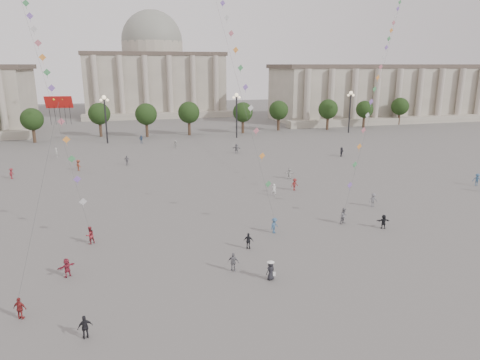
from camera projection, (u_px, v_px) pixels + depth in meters
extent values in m
plane|color=#514E4C|center=(272.00, 284.00, 34.54)|extent=(360.00, 360.00, 0.00)
cube|color=gray|center=(395.00, 93.00, 139.64)|extent=(80.00, 22.00, 16.00)
cube|color=#4C4138|center=(398.00, 66.00, 137.40)|extent=(81.60, 22.44, 1.20)
cube|color=gray|center=(418.00, 120.00, 129.34)|extent=(84.00, 4.00, 2.00)
cube|color=gray|center=(155.00, 85.00, 153.23)|extent=(46.00, 30.00, 20.00)
cube|color=#4C4138|center=(153.00, 54.00, 150.46)|extent=(46.92, 30.60, 1.20)
cube|color=gray|center=(160.00, 116.00, 139.72)|extent=(48.30, 4.00, 2.00)
cylinder|color=gray|center=(153.00, 49.00, 149.96)|extent=(21.00, 21.00, 5.00)
sphere|color=gray|center=(152.00, 41.00, 149.31)|extent=(21.00, 21.00, 21.00)
cylinder|color=#322419|center=(41.00, 133.00, 99.44)|extent=(0.70, 0.70, 3.52)
sphere|color=black|center=(39.00, 117.00, 98.48)|extent=(5.12, 5.12, 5.12)
cylinder|color=#322419|center=(95.00, 131.00, 102.41)|extent=(0.70, 0.70, 3.52)
sphere|color=black|center=(94.00, 115.00, 101.45)|extent=(5.12, 5.12, 5.12)
cylinder|color=#322419|center=(146.00, 129.00, 105.38)|extent=(0.70, 0.70, 3.52)
sphere|color=black|center=(145.00, 114.00, 104.41)|extent=(5.12, 5.12, 5.12)
cylinder|color=#322419|center=(194.00, 127.00, 108.34)|extent=(0.70, 0.70, 3.52)
sphere|color=black|center=(194.00, 113.00, 107.38)|extent=(5.12, 5.12, 5.12)
cylinder|color=#322419|center=(240.00, 126.00, 111.31)|extent=(0.70, 0.70, 3.52)
sphere|color=black|center=(240.00, 111.00, 110.35)|extent=(5.12, 5.12, 5.12)
cylinder|color=#322419|center=(283.00, 124.00, 114.28)|extent=(0.70, 0.70, 3.52)
sphere|color=black|center=(284.00, 110.00, 113.32)|extent=(5.12, 5.12, 5.12)
cylinder|color=#322419|center=(325.00, 122.00, 117.25)|extent=(0.70, 0.70, 3.52)
sphere|color=black|center=(325.00, 109.00, 116.29)|extent=(5.12, 5.12, 5.12)
cylinder|color=#322419|center=(364.00, 121.00, 120.22)|extent=(0.70, 0.70, 3.52)
sphere|color=black|center=(365.00, 108.00, 119.26)|extent=(5.12, 5.12, 5.12)
cylinder|color=#322419|center=(401.00, 120.00, 123.18)|extent=(0.70, 0.70, 3.52)
sphere|color=black|center=(402.00, 107.00, 122.22)|extent=(5.12, 5.12, 5.12)
cylinder|color=#262628|center=(106.00, 121.00, 94.84)|extent=(0.36, 0.36, 10.00)
sphere|color=#FFE5B2|center=(104.00, 97.00, 93.48)|extent=(0.90, 0.90, 0.90)
sphere|color=#FFE5B2|center=(101.00, 100.00, 93.46)|extent=(0.60, 0.60, 0.60)
sphere|color=#FFE5B2|center=(107.00, 100.00, 93.81)|extent=(0.60, 0.60, 0.60)
cylinder|color=#262628|center=(237.00, 117.00, 102.26)|extent=(0.36, 0.36, 10.00)
sphere|color=#FFE5B2|center=(237.00, 95.00, 100.90)|extent=(0.90, 0.90, 0.90)
sphere|color=#FFE5B2|center=(234.00, 98.00, 100.88)|extent=(0.60, 0.60, 0.60)
sphere|color=#FFE5B2|center=(239.00, 97.00, 101.23)|extent=(0.60, 0.60, 0.60)
cylinder|color=#262628|center=(350.00, 113.00, 109.68)|extent=(0.36, 0.36, 10.00)
sphere|color=#FFE5B2|center=(351.00, 93.00, 108.32)|extent=(0.90, 0.90, 0.90)
sphere|color=#FFE5B2|center=(348.00, 95.00, 108.31)|extent=(0.60, 0.60, 0.60)
sphere|color=#FFE5B2|center=(353.00, 95.00, 108.65)|extent=(0.60, 0.60, 0.60)
imported|color=#334C73|center=(141.00, 139.00, 95.85)|extent=(1.17, 0.68, 1.88)
imported|color=maroon|center=(12.00, 173.00, 66.10)|extent=(0.93, 1.22, 1.68)
imported|color=black|center=(384.00, 222.00, 46.04)|extent=(1.51, 0.70, 1.56)
imported|color=#BCBCB7|center=(175.00, 144.00, 90.64)|extent=(1.13, 1.52, 1.59)
imported|color=slate|center=(373.00, 200.00, 53.05)|extent=(1.17, 0.72, 1.76)
imported|color=silver|center=(289.00, 174.00, 66.12)|extent=(1.54, 0.52, 1.64)
imported|color=maroon|center=(295.00, 184.00, 59.98)|extent=(1.24, 0.90, 1.73)
imported|color=#222227|center=(342.00, 152.00, 82.30)|extent=(1.54, 1.52, 1.77)
imported|color=beige|center=(57.00, 152.00, 81.72)|extent=(0.58, 0.74, 1.79)
imported|color=slate|center=(236.00, 149.00, 85.15)|extent=(1.84, 1.23, 1.91)
imported|color=silver|center=(274.00, 190.00, 57.49)|extent=(0.73, 0.64, 1.69)
imported|color=#36577A|center=(477.00, 180.00, 62.36)|extent=(1.32, 1.26, 1.80)
imported|color=slate|center=(127.00, 160.00, 75.02)|extent=(1.03, 0.45, 1.74)
imported|color=brown|center=(79.00, 165.00, 71.19)|extent=(1.22, 1.37, 1.84)
imported|color=maroon|center=(20.00, 308.00, 29.58)|extent=(1.03, 0.74, 1.63)
imported|color=black|center=(249.00, 241.00, 40.90)|extent=(1.02, 0.78, 1.61)
imported|color=#9A2A3C|center=(67.00, 268.00, 35.53)|extent=(1.52, 1.24, 1.63)
imported|color=slate|center=(233.00, 262.00, 36.45)|extent=(1.06, 0.82, 1.68)
imported|color=black|center=(85.00, 327.00, 27.48)|extent=(1.02, 0.63, 1.62)
imported|color=maroon|center=(90.00, 235.00, 42.07)|extent=(1.10, 1.05, 1.79)
imported|color=#37597C|center=(274.00, 225.00, 44.76)|extent=(1.24, 1.13, 1.67)
imported|color=slate|center=(344.00, 216.00, 47.38)|extent=(1.06, 0.94, 1.80)
imported|color=black|center=(271.00, 270.00, 35.02)|extent=(0.94, 0.80, 1.63)
cone|color=white|center=(271.00, 262.00, 34.81)|extent=(0.52, 0.52, 0.14)
cylinder|color=white|center=(271.00, 262.00, 34.82)|extent=(0.60, 0.60, 0.02)
cube|color=white|center=(274.00, 274.00, 35.01)|extent=(0.22, 0.10, 0.35)
cube|color=#B11612|center=(59.00, 102.00, 35.80)|extent=(2.24, 0.70, 1.02)
cube|color=#178128|center=(54.00, 99.00, 35.61)|extent=(0.36, 0.22, 0.34)
cube|color=#1D449F|center=(63.00, 99.00, 35.79)|extent=(0.36, 0.22, 0.34)
sphere|color=yellow|center=(54.00, 99.00, 35.58)|extent=(0.20, 0.20, 0.20)
sphere|color=yellow|center=(63.00, 99.00, 35.75)|extent=(0.20, 0.20, 0.20)
cylinder|color=#3F3F3F|center=(41.00, 191.00, 32.59)|extent=(0.02, 0.02, 16.02)
cylinder|color=#3F3F3F|center=(25.00, 12.00, 49.86)|extent=(0.02, 0.02, 55.42)
cube|color=silver|center=(83.00, 202.00, 42.22)|extent=(0.76, 0.25, 0.76)
cube|color=#835DBB|center=(77.00, 179.00, 42.66)|extent=(0.76, 0.25, 0.76)
cube|color=#439256|center=(72.00, 159.00, 43.14)|extent=(0.76, 0.25, 0.76)
cube|color=orange|center=(66.00, 140.00, 43.64)|extent=(0.76, 0.25, 0.76)
cube|color=#BE6573|center=(61.00, 121.00, 44.16)|extent=(0.76, 0.25, 0.76)
cube|color=silver|center=(56.00, 104.00, 44.69)|extent=(0.76, 0.25, 0.76)
cube|color=#835DBB|center=(52.00, 88.00, 45.24)|extent=(0.76, 0.25, 0.76)
cube|color=#439256|center=(47.00, 72.00, 45.79)|extent=(0.76, 0.25, 0.76)
cube|color=orange|center=(42.00, 57.00, 46.35)|extent=(0.76, 0.25, 0.76)
cube|color=#BE6573|center=(38.00, 43.00, 46.92)|extent=(0.76, 0.25, 0.76)
cube|color=silver|center=(34.00, 29.00, 47.50)|extent=(0.76, 0.25, 0.76)
cube|color=#835DBB|center=(30.00, 16.00, 48.08)|extent=(0.76, 0.25, 0.76)
cube|color=#439256|center=(26.00, 3.00, 48.66)|extent=(0.76, 0.25, 0.76)
cube|color=#439256|center=(268.00, 184.00, 45.56)|extent=(0.76, 0.25, 0.76)
cube|color=orange|center=(262.00, 156.00, 46.70)|extent=(0.76, 0.25, 0.76)
cube|color=#BE6573|center=(256.00, 131.00, 47.89)|extent=(0.76, 0.25, 0.76)
cube|color=silver|center=(251.00, 108.00, 49.11)|extent=(0.76, 0.25, 0.76)
cube|color=#835DBB|center=(245.00, 87.00, 50.36)|extent=(0.76, 0.25, 0.76)
cube|color=#439256|center=(240.00, 68.00, 51.63)|extent=(0.76, 0.25, 0.76)
cube|color=orange|center=(236.00, 50.00, 52.91)|extent=(0.76, 0.25, 0.76)
cube|color=#BE6573|center=(231.00, 33.00, 54.20)|extent=(0.76, 0.25, 0.76)
cube|color=silver|center=(227.00, 18.00, 55.50)|extent=(0.76, 0.25, 0.76)
cube|color=#835DBB|center=(223.00, 3.00, 56.81)|extent=(0.76, 0.25, 0.76)
cylinder|color=#3F3F3F|center=(384.00, 64.00, 64.90)|extent=(0.02, 0.02, 58.82)
cube|color=#835DBB|center=(350.00, 185.00, 48.68)|extent=(0.76, 0.25, 0.76)
cube|color=#439256|center=(355.00, 164.00, 50.26)|extent=(0.76, 0.25, 0.76)
cube|color=orange|center=(359.00, 146.00, 51.88)|extent=(0.76, 0.25, 0.76)
cube|color=#BE6573|center=(364.00, 130.00, 53.52)|extent=(0.76, 0.25, 0.76)
cube|color=silver|center=(367.00, 115.00, 55.17)|extent=(0.76, 0.25, 0.76)
cube|color=#835DBB|center=(371.00, 102.00, 56.84)|extent=(0.76, 0.25, 0.76)
cube|color=#439256|center=(375.00, 89.00, 58.52)|extent=(0.76, 0.25, 0.76)
cube|color=orange|center=(378.00, 78.00, 60.20)|extent=(0.76, 0.25, 0.76)
cube|color=#BE6573|center=(381.00, 67.00, 61.90)|extent=(0.76, 0.25, 0.76)
cube|color=silver|center=(384.00, 57.00, 63.60)|extent=(0.76, 0.25, 0.76)
cube|color=#835DBB|center=(386.00, 47.00, 65.31)|extent=(0.76, 0.25, 0.76)
cube|color=#439256|center=(389.00, 39.00, 67.02)|extent=(0.76, 0.25, 0.76)
cube|color=orange|center=(391.00, 30.00, 68.73)|extent=(0.76, 0.25, 0.76)
cube|color=#BE6573|center=(394.00, 23.00, 70.45)|extent=(0.76, 0.25, 0.76)
cube|color=silver|center=(396.00, 15.00, 72.18)|extent=(0.76, 0.25, 0.76)
cube|color=#835DBB|center=(398.00, 9.00, 73.90)|extent=(0.76, 0.25, 0.76)
cube|color=#439256|center=(400.00, 2.00, 75.63)|extent=(0.76, 0.25, 0.76)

